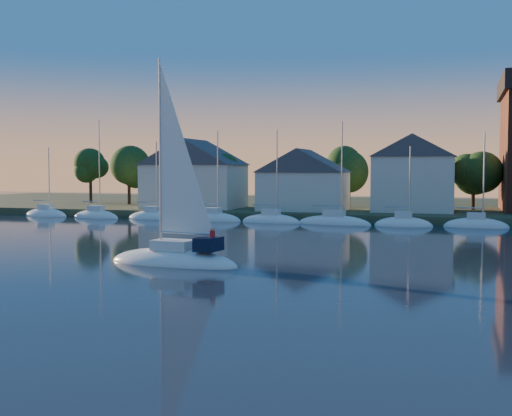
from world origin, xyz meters
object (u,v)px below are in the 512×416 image
at_px(clubhouse_east, 414,172).
at_px(clubhouse_west, 194,173).
at_px(hero_sailboat, 175,255).
at_px(clubhouse_centre, 304,179).

bearing_deg(clubhouse_east, clubhouse_west, -178.09).
relative_size(clubhouse_west, hero_sailboat, 0.91).
xyz_separation_m(clubhouse_centre, hero_sailboat, (1.27, -43.12, -4.52)).
bearing_deg(hero_sailboat, clubhouse_east, -99.22).
relative_size(clubhouse_centre, clubhouse_east, 1.10).
relative_size(clubhouse_centre, hero_sailboat, 0.77).
bearing_deg(clubhouse_centre, hero_sailboat, -88.32).
bearing_deg(clubhouse_east, clubhouse_centre, -171.87).
distance_m(clubhouse_east, hero_sailboat, 47.19).
bearing_deg(clubhouse_east, hero_sailboat, -105.76).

